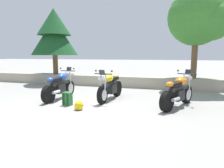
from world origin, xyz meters
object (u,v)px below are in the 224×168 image
Objects in this scene: motorcycle_orange_far_right at (178,92)px; leafy_tree_mid_left at (200,18)px; pine_tree_far_left at (54,33)px; rider_backpack at (67,98)px; rider_helmet at (79,106)px; motorcycle_yellow_centre at (110,87)px; motorcycle_blue_near_left at (60,86)px.

motorcycle_orange_far_right is 0.46× the size of leafy_tree_mid_left.
motorcycle_orange_far_right is at bearing -103.78° from leafy_tree_mid_left.
leafy_tree_mid_left is at bearing 76.22° from motorcycle_orange_far_right.
leafy_tree_mid_left is at bearing 0.03° from pine_tree_far_left.
rider_helmet is (0.62, -0.41, -0.11)m from rider_backpack.
motorcycle_yellow_centre is 1.07× the size of motorcycle_orange_far_right.
pine_tree_far_left is at bearing 151.78° from motorcycle_orange_far_right.
rider_backpack is 1.68× the size of rider_helmet.
motorcycle_orange_far_right is 0.52× the size of pine_tree_far_left.
pine_tree_far_left is 7.72m from leafy_tree_mid_left.
motorcycle_orange_far_right is 3.64m from rider_backpack.
motorcycle_yellow_centre is 5.48m from leafy_tree_mid_left.
motorcycle_yellow_centre is at bearing -36.75° from pine_tree_far_left.
motorcycle_orange_far_right is 4.73m from leafy_tree_mid_left.
motorcycle_blue_near_left is 4.39× the size of rider_backpack.
motorcycle_yellow_centre is at bearing 47.78° from rider_backpack.
pine_tree_far_left reaches higher than motorcycle_yellow_centre.
leafy_tree_mid_left is (3.32, 3.28, 2.86)m from motorcycle_yellow_centre.
leafy_tree_mid_left is at bearing 45.52° from rider_backpack.
leafy_tree_mid_left reaches higher than motorcycle_blue_near_left.
motorcycle_yellow_centre is 1.67m from rider_backpack.
rider_helmet is at bearing -156.67° from motorcycle_orange_far_right.
rider_backpack is (-1.11, -1.23, -0.24)m from motorcycle_yellow_centre.
pine_tree_far_left reaches higher than motorcycle_blue_near_left.
motorcycle_yellow_centre is at bearing -135.28° from leafy_tree_mid_left.
leafy_tree_mid_left is (5.20, 3.69, 2.86)m from motorcycle_blue_near_left.
rider_backpack is 7.04m from leafy_tree_mid_left.
motorcycle_blue_near_left reaches higher than rider_backpack.
motorcycle_yellow_centre is 0.55× the size of pine_tree_far_left.
motorcycle_orange_far_right is (4.30, 0.03, 0.00)m from motorcycle_blue_near_left.
leafy_tree_mid_left is (7.71, 0.00, 0.44)m from pine_tree_far_left.
motorcycle_orange_far_right is at bearing -28.22° from pine_tree_far_left.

